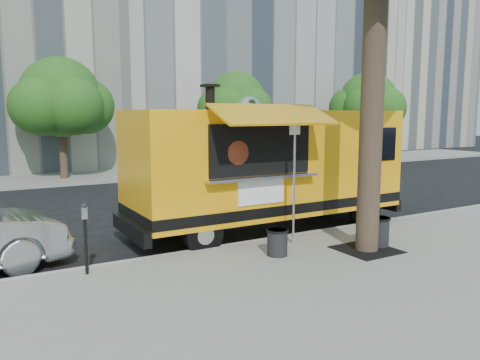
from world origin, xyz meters
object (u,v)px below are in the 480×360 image
at_px(far_tree_c, 236,102).
at_px(trash_bin_left, 378,231).
at_px(parking_meter, 85,230).
at_px(sign_post, 294,169).
at_px(trash_bin_right, 277,241).
at_px(food_truck, 267,165).
at_px(far_tree_d, 368,102).
at_px(far_tree_b, 60,97).

distance_m(far_tree_c, trash_bin_left, 16.19).
bearing_deg(parking_meter, far_tree_c, 51.34).
relative_size(sign_post, trash_bin_right, 5.41).
bearing_deg(food_truck, sign_post, -103.74).
height_order(far_tree_d, trash_bin_left, far_tree_d).
bearing_deg(far_tree_b, far_tree_d, -0.30).
distance_m(far_tree_d, trash_bin_right, 23.00).
height_order(far_tree_d, trash_bin_right, far_tree_d).
height_order(far_tree_c, food_truck, far_tree_c).
relative_size(food_truck, trash_bin_left, 11.67).
xyz_separation_m(far_tree_d, parking_meter, (-21.00, -13.95, -2.91)).
bearing_deg(far_tree_c, parking_meter, -128.66).
bearing_deg(parking_meter, food_truck, 17.00).
height_order(sign_post, food_truck, food_truck).
relative_size(far_tree_b, food_truck, 0.73).
distance_m(far_tree_c, trash_bin_right, 16.61).
distance_m(far_tree_b, far_tree_d, 19.00).
bearing_deg(far_tree_b, far_tree_c, -1.91).
relative_size(far_tree_d, parking_meter, 4.23).
relative_size(far_tree_b, parking_meter, 4.12).
distance_m(far_tree_b, food_truck, 13.04).
bearing_deg(trash_bin_left, sign_post, 143.09).
distance_m(sign_post, trash_bin_left, 2.31).
distance_m(far_tree_c, far_tree_d, 10.00).
xyz_separation_m(food_truck, trash_bin_left, (1.08, -2.84, -1.27)).
bearing_deg(far_tree_b, trash_bin_right, -83.49).
distance_m(far_tree_d, parking_meter, 25.38).
bearing_deg(sign_post, far_tree_b, 100.15).
relative_size(far_tree_b, sign_post, 1.83).
xyz_separation_m(far_tree_b, far_tree_c, (9.00, -0.30, -0.12)).
height_order(far_tree_b, sign_post, far_tree_b).
xyz_separation_m(far_tree_c, far_tree_d, (10.00, 0.20, 0.17)).
xyz_separation_m(far_tree_d, trash_bin_right, (-17.30, -14.75, -3.44)).
relative_size(parking_meter, food_truck, 0.18).
bearing_deg(trash_bin_right, sign_post, 35.23).
xyz_separation_m(food_truck, trash_bin_right, (-1.27, -2.32, -1.32)).
bearing_deg(food_truck, trash_bin_right, -118.83).
distance_m(far_tree_d, food_truck, 20.40).
bearing_deg(trash_bin_left, far_tree_d, 45.62).
height_order(food_truck, trash_bin_right, food_truck).
xyz_separation_m(far_tree_d, sign_post, (-16.45, -14.15, -2.04)).
height_order(sign_post, parking_meter, sign_post).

